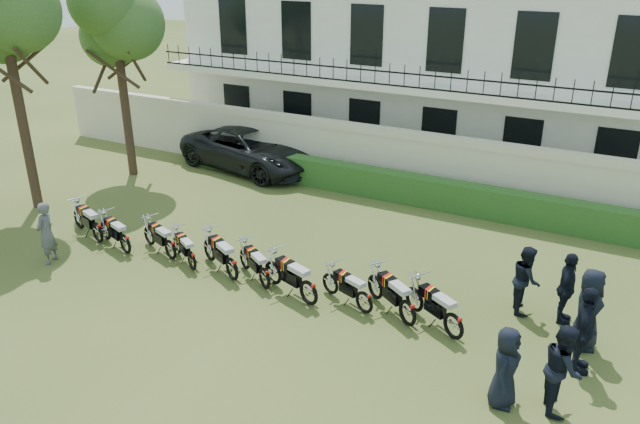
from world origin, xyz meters
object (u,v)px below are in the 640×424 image
object	(u,v)px
motorcycle_7	(364,297)
inspector	(46,233)
officer_4	(526,279)
motorcycle_8	(408,307)
officer_2	(584,330)
motorcycle_6	(309,287)
tree_west_near	(115,16)
motorcycle_4	(232,264)
officer_3	(588,309)
motorcycle_5	(264,273)
officer_1	(562,368)
motorcycle_9	(454,320)
motorcycle_1	(125,239)
officer_5	(566,288)
motorcycle_0	(97,228)
motorcycle_2	(170,245)
motorcycle_3	(192,256)
officer_0	(505,367)
suv	(251,149)

from	to	relation	value
motorcycle_7	inspector	bearing A→B (deg)	121.57
motorcycle_7	officer_4	bearing A→B (deg)	-38.76
motorcycle_8	officer_2	distance (m)	3.73
motorcycle_8	inspector	xyz separation A→B (m)	(-9.89, -1.63, 0.39)
motorcycle_6	tree_west_near	bearing A→B (deg)	83.47
motorcycle_4	officer_3	size ratio (longest dim) A/B	0.96
motorcycle_4	motorcycle_7	distance (m)	3.71
officer_3	motorcycle_5	bearing A→B (deg)	85.03
officer_1	motorcycle_9	bearing A→B (deg)	45.94
inspector	motorcycle_1	bearing A→B (deg)	114.79
motorcycle_4	officer_1	bearing A→B (deg)	-70.28
motorcycle_1	officer_5	size ratio (longest dim) A/B	1.00
officer_4	motorcycle_0	bearing A→B (deg)	82.84
motorcycle_2	motorcycle_6	bearing A→B (deg)	-73.57
officer_4	inspector	bearing A→B (deg)	89.43
motorcycle_0	officer_1	distance (m)	13.18
motorcycle_2	motorcycle_3	bearing A→B (deg)	-82.76
motorcycle_7	tree_west_near	bearing A→B (deg)	88.33
motorcycle_6	officer_5	xyz separation A→B (m)	(5.57, 2.14, 0.37)
motorcycle_2	officer_0	size ratio (longest dim) A/B	1.03
officer_0	officer_4	size ratio (longest dim) A/B	0.99
suv	officer_3	bearing A→B (deg)	-106.73
suv	officer_5	xyz separation A→B (m)	(12.53, -5.80, 0.07)
officer_3	motorcycle_7	bearing A→B (deg)	88.35
motorcycle_5	officer_2	bearing A→B (deg)	-56.33
motorcycle_4	officer_0	xyz separation A→B (m)	(7.35, -1.54, 0.34)
motorcycle_1	officer_2	bearing A→B (deg)	-68.44
officer_5	motorcycle_5	bearing A→B (deg)	102.45
suv	officer_0	size ratio (longest dim) A/B	3.51
motorcycle_6	officer_1	distance (m)	6.04
officer_0	officer_1	size ratio (longest dim) A/B	0.92
tree_west_near	motorcycle_5	world-z (taller)	tree_west_near
officer_2	motorcycle_4	bearing A→B (deg)	86.11
motorcycle_1	officer_4	bearing A→B (deg)	-58.39
motorcycle_3	motorcycle_4	distance (m)	1.30
suv	motorcycle_2	bearing A→B (deg)	-152.52
motorcycle_5	officer_5	world-z (taller)	officer_5
motorcycle_4	motorcycle_6	size ratio (longest dim) A/B	0.93
motorcycle_1	officer_1	distance (m)	11.93
motorcycle_8	motorcycle_9	world-z (taller)	motorcycle_8
motorcycle_4	suv	world-z (taller)	suv
motorcycle_8	motorcycle_7	bearing A→B (deg)	122.80
inspector	officer_1	distance (m)	13.39
motorcycle_4	officer_4	distance (m)	7.33
motorcycle_3	officer_4	distance (m)	8.59
motorcycle_6	motorcycle_9	xyz separation A→B (m)	(3.53, 0.25, -0.01)
inspector	officer_3	distance (m)	13.83
motorcycle_0	motorcycle_9	distance (m)	10.72
motorcycle_8	officer_2	xyz separation A→B (m)	(3.69, 0.12, 0.46)
motorcycle_1	officer_0	size ratio (longest dim) A/B	1.06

